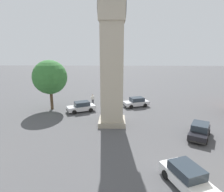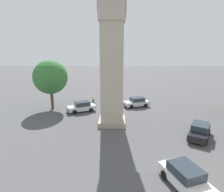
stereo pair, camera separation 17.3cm
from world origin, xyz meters
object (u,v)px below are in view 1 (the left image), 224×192
car_blue_kerb (200,131)px  car_white_side (81,107)px  pedestrian (93,98)px  clock_tower (112,17)px  car_silver_kerb (187,177)px  tree (50,77)px  car_red_corner (136,102)px

car_blue_kerb → car_white_side: bearing=-120.9°
car_blue_kerb → pedestrian: pedestrian is taller
clock_tower → car_blue_kerb: clock_tower is taller
car_white_side → car_silver_kerb: bearing=32.1°
clock_tower → tree: size_ratio=2.80×
clock_tower → car_white_side: (-4.70, -4.71, -11.70)m
car_blue_kerb → tree: tree is taller
pedestrian → car_blue_kerb: bearing=45.4°
car_blue_kerb → pedestrian: size_ratio=2.61×
car_blue_kerb → car_white_side: size_ratio=0.99×
clock_tower → pedestrian: (-8.95, -3.54, -11.45)m
clock_tower → car_white_side: 13.46m
car_red_corner → car_blue_kerb: bearing=26.0°
car_silver_kerb → pedestrian: size_ratio=2.64×
pedestrian → car_silver_kerb: bearing=23.5°
car_silver_kerb → car_white_side: same height
tree → car_white_side: bearing=76.7°
clock_tower → car_red_corner: 14.42m
car_silver_kerb → car_white_side: (-15.83, -9.93, 0.00)m
car_red_corner → car_white_side: bearing=-71.4°
clock_tower → car_blue_kerb: 15.32m
car_silver_kerb → car_red_corner: 18.74m
clock_tower → car_white_side: bearing=-134.9°
car_blue_kerb → tree: size_ratio=0.58×
pedestrian → car_white_side: bearing=-15.4°
car_white_side → pedestrian: 4.42m
car_blue_kerb → clock_tower: bearing=-111.5°
car_white_side → pedestrian: size_ratio=2.63×
car_blue_kerb → car_red_corner: 12.43m
car_silver_kerb → car_red_corner: same height
tree → car_blue_kerb: bearing=63.2°
car_blue_kerb → tree: (-9.47, -18.73, 4.26)m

